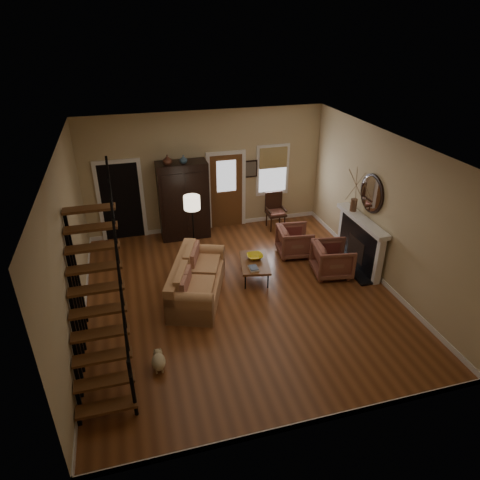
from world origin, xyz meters
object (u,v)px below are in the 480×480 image
object	(u,v)px
armoire	(184,200)
side_chair	(276,212)
sofa	(197,279)
floor_lamp	(193,229)
coffee_table	(255,269)
armchair_right	(295,241)
armchair_left	(332,259)

from	to	relation	value
armoire	side_chair	world-z (taller)	armoire
sofa	floor_lamp	xyz separation A→B (m)	(0.20, 1.54, 0.44)
floor_lamp	side_chair	bearing A→B (deg)	24.22
coffee_table	floor_lamp	xyz separation A→B (m)	(-1.19, 1.19, 0.64)
side_chair	armchair_right	bearing A→B (deg)	-91.91
side_chair	sofa	bearing A→B (deg)	-135.60
coffee_table	armoire	bearing A→B (deg)	115.66
sofa	floor_lamp	distance (m)	1.61
coffee_table	armchair_left	xyz separation A→B (m)	(1.78, -0.35, 0.19)
armoire	floor_lamp	world-z (taller)	armoire
armchair_right	side_chair	xyz separation A→B (m)	(0.05, 1.57, 0.13)
armoire	side_chair	size ratio (longest dim) A/B	2.06
armoire	coffee_table	bearing A→B (deg)	-64.34
armchair_right	armoire	bearing A→B (deg)	62.17
armchair_left	armchair_right	bearing A→B (deg)	33.34
armoire	sofa	size ratio (longest dim) A/B	0.96
armchair_left	armchair_right	distance (m)	1.21
coffee_table	armchair_left	bearing A→B (deg)	-11.06
armchair_left	armchair_right	xyz separation A→B (m)	(-0.50, 1.10, -0.02)
sofa	side_chair	size ratio (longest dim) A/B	2.14
coffee_table	armchair_right	xyz separation A→B (m)	(1.29, 0.76, 0.17)
coffee_table	floor_lamp	size ratio (longest dim) A/B	0.64
armchair_left	side_chair	bearing A→B (deg)	18.56
armoire	coffee_table	distance (m)	2.92
coffee_table	side_chair	world-z (taller)	side_chair
armoire	sofa	xyz separation A→B (m)	(-0.19, -2.88, -0.64)
armchair_left	side_chair	size ratio (longest dim) A/B	0.85
armoire	floor_lamp	bearing A→B (deg)	-89.21
armchair_right	floor_lamp	bearing A→B (deg)	87.64
armchair_left	armchair_right	world-z (taller)	armchair_left
armoire	side_chair	distance (m)	2.61
sofa	side_chair	xyz separation A→B (m)	(2.74, 2.68, 0.10)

